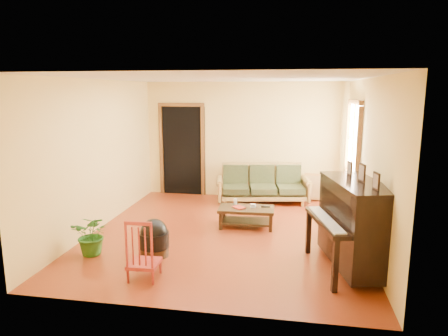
% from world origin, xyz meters
% --- Properties ---
extents(floor, '(5.00, 5.00, 0.00)m').
position_xyz_m(floor, '(0.00, 0.00, 0.00)').
color(floor, '#621F0C').
rests_on(floor, ground).
extents(doorway, '(1.08, 0.16, 2.05)m').
position_xyz_m(doorway, '(-1.45, 2.48, 1.02)').
color(doorway, black).
rests_on(doorway, floor).
extents(window, '(0.12, 1.36, 1.46)m').
position_xyz_m(window, '(2.21, 1.30, 1.50)').
color(window, white).
rests_on(window, right_wall).
extents(sofa, '(2.07, 1.15, 0.84)m').
position_xyz_m(sofa, '(0.48, 2.01, 0.42)').
color(sofa, olive).
rests_on(sofa, floor).
extents(coffee_table, '(1.00, 0.56, 0.36)m').
position_xyz_m(coffee_table, '(0.31, 0.39, 0.18)').
color(coffee_table, black).
rests_on(coffee_table, floor).
extents(armchair, '(0.84, 0.87, 0.78)m').
position_xyz_m(armchair, '(1.90, -0.04, 0.39)').
color(armchair, olive).
rests_on(armchair, floor).
extents(piano, '(1.12, 1.55, 1.23)m').
position_xyz_m(piano, '(1.94, -1.10, 0.62)').
color(piano, black).
rests_on(piano, floor).
extents(footstool, '(0.56, 0.56, 0.42)m').
position_xyz_m(footstool, '(-0.88, -1.11, 0.21)').
color(footstool, black).
rests_on(footstool, floor).
extents(red_chair, '(0.40, 0.43, 0.82)m').
position_xyz_m(red_chair, '(-0.77, -1.82, 0.41)').
color(red_chair, maroon).
rests_on(red_chair, floor).
extents(leaning_frame, '(0.48, 0.20, 0.62)m').
position_xyz_m(leaning_frame, '(1.60, 2.41, 0.31)').
color(leaning_frame, '#C08640').
rests_on(leaning_frame, floor).
extents(ceramic_crock, '(0.20, 0.20, 0.23)m').
position_xyz_m(ceramic_crock, '(2.03, 2.28, 0.11)').
color(ceramic_crock, '#365CA2').
rests_on(ceramic_crock, floor).
extents(potted_plant, '(0.61, 0.55, 0.63)m').
position_xyz_m(potted_plant, '(-1.79, -1.23, 0.31)').
color(potted_plant, '#26601B').
rests_on(potted_plant, floor).
extents(book, '(0.27, 0.28, 0.02)m').
position_xyz_m(book, '(0.12, 0.28, 0.37)').
color(book, maroon).
rests_on(book, coffee_table).
extents(candle, '(0.07, 0.07, 0.11)m').
position_xyz_m(candle, '(0.08, 0.56, 0.41)').
color(candle, white).
rests_on(candle, coffee_table).
extents(glass_jar, '(0.11, 0.11, 0.06)m').
position_xyz_m(glass_jar, '(0.43, 0.43, 0.39)').
color(glass_jar, white).
rests_on(glass_jar, coffee_table).
extents(remote, '(0.17, 0.07, 0.02)m').
position_xyz_m(remote, '(0.64, 0.48, 0.36)').
color(remote, black).
rests_on(remote, coffee_table).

